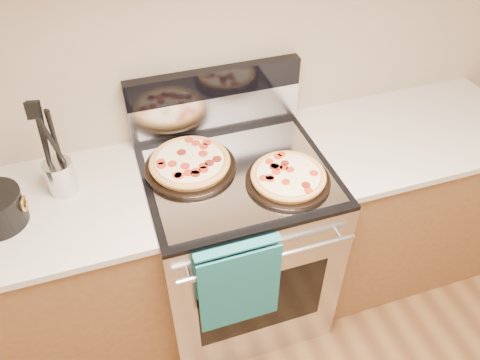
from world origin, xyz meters
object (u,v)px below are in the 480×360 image
object	(u,v)px
range_body	(238,245)
utensil_crock	(61,177)
pepperoni_pizza_front	(288,177)
pepperoni_pizza_back	(190,164)

from	to	relation	value
range_body	utensil_crock	xyz separation A→B (m)	(-0.68, 0.12, 0.53)
pepperoni_pizza_front	utensil_crock	distance (m)	0.88
range_body	pepperoni_pizza_back	xyz separation A→B (m)	(-0.18, 0.07, 0.50)
pepperoni_pizza_front	utensil_crock	size ratio (longest dim) A/B	2.41
pepperoni_pizza_back	utensil_crock	distance (m)	0.50
range_body	utensil_crock	world-z (taller)	utensil_crock
range_body	pepperoni_pizza_back	size ratio (longest dim) A/B	2.45
pepperoni_pizza_front	pepperoni_pizza_back	bearing A→B (deg)	150.12
pepperoni_pizza_front	range_body	bearing A→B (deg)	142.28
pepperoni_pizza_back	utensil_crock	world-z (taller)	utensil_crock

